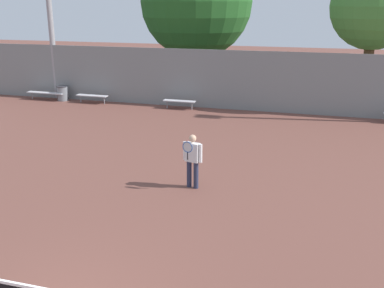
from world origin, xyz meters
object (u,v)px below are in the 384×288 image
Objects in this scene: tennis_player at (192,158)px; bench_by_gate at (46,93)px; bench_courtside_far at (179,101)px; tree_green_broad at (196,2)px; trash_bin at (63,93)px; bench_courtside_near at (92,96)px; tree_green_tall at (374,7)px.

tennis_player is 0.72× the size of bench_by_gate.
tree_green_broad is (-0.53, 4.95, 4.70)m from bench_courtside_far.
trash_bin reaches higher than bench_courtside_far.
trash_bin is (-6.63, 0.17, 0.01)m from bench_courtside_far.
trash_bin is (-9.99, 9.48, -0.49)m from tennis_player.
tennis_player is 0.92× the size of bench_courtside_near.
bench_by_gate is at bearing 180.00° from bench_courtside_far.
tree_green_tall reaches higher than bench_courtside_near.
tennis_player is 1.98× the size of trash_bin.
bench_courtside_far and bench_by_gate have the same top height.
bench_courtside_near is 14.49m from tree_green_tall.
bench_courtside_near is at bearing 180.00° from bench_courtside_far.
bench_courtside_near is 4.78m from bench_courtside_far.
trash_bin is at bearing -141.95° from tree_green_broad.
tree_green_broad is at bearing 118.69° from tennis_player.
bench_by_gate is (-2.76, 0.00, 0.00)m from bench_courtside_near.
tree_green_tall is 0.83× the size of tree_green_broad.
tree_green_broad reaches higher than bench_courtside_near.
bench_courtside_far is at bearing 0.00° from bench_by_gate.
bench_courtside_near is at bearing 0.00° from bench_by_gate.
tree_green_tall is (13.53, 2.68, 4.46)m from bench_courtside_near.
trash_bin reaches higher than bench_by_gate.
bench_courtside_near and bench_courtside_far have the same top height.
bench_by_gate is at bearing -169.45° from trash_bin.
bench_courtside_near is 1.06× the size of bench_courtside_far.
bench_by_gate is 0.26× the size of tree_green_broad.
tennis_player is 0.19× the size of tree_green_broad.
bench_courtside_far is 7.55m from bench_by_gate.
tree_green_broad reaches higher than tree_green_tall.
bench_by_gate is at bearing -170.66° from tree_green_tall.
trash_bin is 16.20m from tree_green_tall.
tree_green_tall is at bearing 79.27° from tennis_player.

